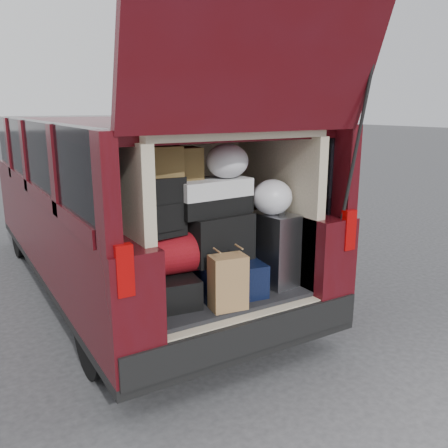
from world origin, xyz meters
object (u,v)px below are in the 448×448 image
(navy_hardshell, at_px, (224,275))
(black_soft_case, at_px, (218,237))
(silver_roller, at_px, (273,249))
(black_hardshell, at_px, (166,287))
(kraft_bag, at_px, (228,282))
(backpack, at_px, (163,207))
(red_duffel, at_px, (174,254))
(twotone_duffel, at_px, (211,196))

(navy_hardshell, bearing_deg, black_soft_case, 168.18)
(silver_roller, relative_size, black_soft_case, 1.17)
(black_hardshell, bearing_deg, navy_hardshell, 3.02)
(kraft_bag, bearing_deg, backpack, 143.82)
(silver_roller, bearing_deg, black_hardshell, 167.14)
(black_hardshell, xyz_separation_m, red_duffel, (0.06, -0.01, 0.25))
(black_soft_case, bearing_deg, black_hardshell, 173.10)
(backpack, bearing_deg, twotone_duffel, -0.24)
(kraft_bag, bearing_deg, navy_hardshell, 71.08)
(silver_roller, xyz_separation_m, black_soft_case, (-0.45, 0.08, 0.14))
(red_duffel, relative_size, black_soft_case, 0.91)
(silver_roller, relative_size, red_duffel, 1.28)
(red_duffel, distance_m, black_soft_case, 0.37)
(twotone_duffel, bearing_deg, black_hardshell, 179.87)
(twotone_duffel, bearing_deg, silver_roller, -19.15)
(red_duffel, bearing_deg, silver_roller, -1.08)
(silver_roller, height_order, twotone_duffel, twotone_duffel)
(black_soft_case, height_order, twotone_duffel, twotone_duffel)
(black_hardshell, relative_size, black_soft_case, 1.07)
(navy_hardshell, distance_m, red_duffel, 0.46)
(black_soft_case, bearing_deg, red_duffel, 174.85)
(silver_roller, distance_m, black_soft_case, 0.48)
(black_hardshell, bearing_deg, silver_roller, 1.06)
(navy_hardshell, bearing_deg, red_duffel, -176.18)
(silver_roller, relative_size, backpack, 1.39)
(silver_roller, bearing_deg, black_soft_case, 163.88)
(kraft_bag, bearing_deg, red_duffel, 136.27)
(black_soft_case, bearing_deg, backpack, 175.72)
(red_duffel, height_order, backpack, backpack)
(black_soft_case, xyz_separation_m, twotone_duffel, (-0.03, 0.05, 0.30))
(black_soft_case, bearing_deg, navy_hardshell, -22.80)
(navy_hardshell, xyz_separation_m, backpack, (-0.47, 0.02, 0.57))
(black_hardshell, xyz_separation_m, black_soft_case, (0.42, -0.02, 0.32))
(black_hardshell, relative_size, twotone_duffel, 0.91)
(navy_hardshell, height_order, black_soft_case, black_soft_case)
(kraft_bag, distance_m, red_duffel, 0.44)
(red_duffel, xyz_separation_m, black_soft_case, (0.36, -0.01, 0.07))
(black_hardshell, distance_m, twotone_duffel, 0.73)
(kraft_bag, xyz_separation_m, red_duffel, (-0.25, 0.32, 0.16))
(black_hardshell, bearing_deg, black_soft_case, 4.60)
(navy_hardshell, distance_m, black_soft_case, 0.30)
(backpack, bearing_deg, black_soft_case, -7.37)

